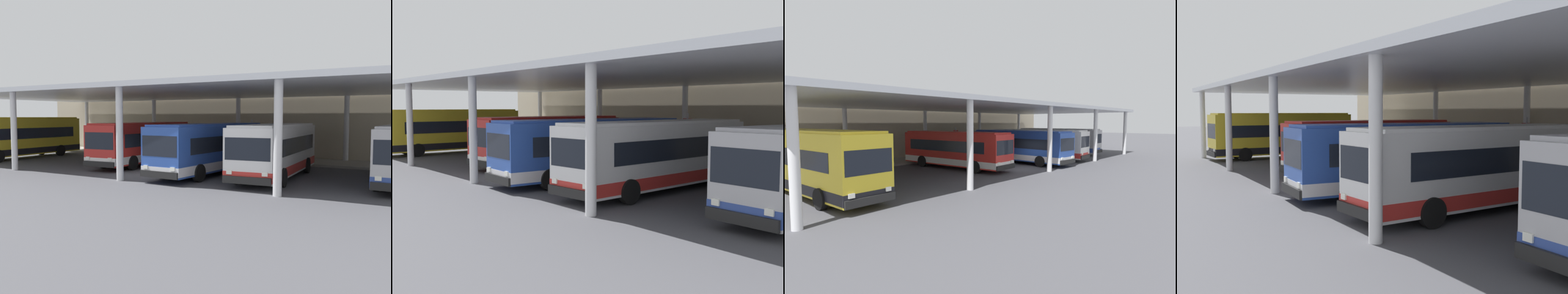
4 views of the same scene
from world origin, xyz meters
TOP-DOWN VIEW (x-y plane):
  - ground_plane at (0.00, 0.00)m, footprint 200.00×200.00m
  - platform_kerb at (0.00, 11.75)m, footprint 42.00×4.50m
  - station_building_facade at (0.00, 15.00)m, footprint 48.00×1.60m
  - canopy_shelter at (0.00, 5.50)m, footprint 40.00×17.00m
  - bus_nearest_bay at (-15.81, 3.18)m, footprint 3.14×11.45m
  - bus_second_bay at (-3.74, 4.59)m, footprint 3.23×10.68m
  - bus_middle_bay at (3.08, 2.55)m, footprint 3.08×10.64m
  - bus_far_bay at (7.25, 3.02)m, footprint 3.24×10.68m
  - bench_waiting at (-11.21, 11.82)m, footprint 1.80×0.45m
  - trash_bin at (-8.11, 11.37)m, footprint 0.52×0.52m
  - banner_sign at (2.37, 10.94)m, footprint 0.70×0.12m

SIDE VIEW (x-z plane):
  - ground_plane at x=0.00m, z-range 0.00..0.00m
  - platform_kerb at x=0.00m, z-range 0.00..0.18m
  - bench_waiting at x=-11.21m, z-range 0.20..1.12m
  - trash_bin at x=-8.11m, z-range 0.19..1.17m
  - bus_second_bay at x=-3.74m, z-range 0.07..3.24m
  - bus_middle_bay at x=3.08m, z-range 0.07..3.24m
  - bus_far_bay at x=7.25m, z-range 0.07..3.24m
  - bus_nearest_bay at x=-15.81m, z-range 0.06..3.63m
  - banner_sign at x=2.37m, z-range 0.38..3.58m
  - station_building_facade at x=0.00m, z-range 0.00..7.08m
  - canopy_shelter at x=0.00m, z-range 2.52..8.07m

